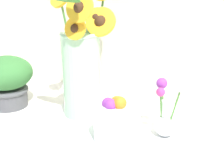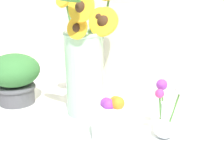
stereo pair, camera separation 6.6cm
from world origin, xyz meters
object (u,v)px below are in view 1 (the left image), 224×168
serving_tray (112,132)px  vase_bulb_right (167,115)px  vase_small_center (110,119)px  potted_plant (7,79)px  mason_jar_sunflowers (82,63)px

serving_tray → vase_bulb_right: (0.15, 0.04, 0.07)m
vase_small_center → vase_bulb_right: size_ratio=0.77×
serving_tray → vase_bulb_right: vase_bulb_right is taller
serving_tray → vase_small_center: vase_small_center is taller
vase_small_center → potted_plant: potted_plant is taller
vase_bulb_right → potted_plant: bearing=-176.5°
mason_jar_sunflowers → potted_plant: size_ratio=2.31×
vase_small_center → vase_bulb_right: 0.16m
vase_small_center → mason_jar_sunflowers: bearing=146.6°
serving_tray → potted_plant: bearing=179.1°
mason_jar_sunflowers → potted_plant: 0.31m
mason_jar_sunflowers → vase_bulb_right: 0.30m
vase_bulb_right → mason_jar_sunflowers: bearing=178.6°
serving_tray → mason_jar_sunflowers: bearing=160.1°
mason_jar_sunflowers → vase_small_center: (0.16, -0.11, -0.11)m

